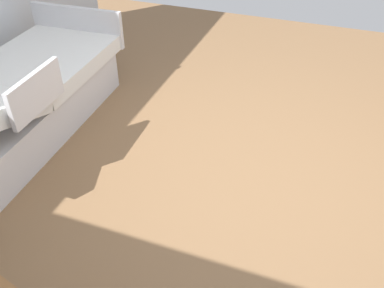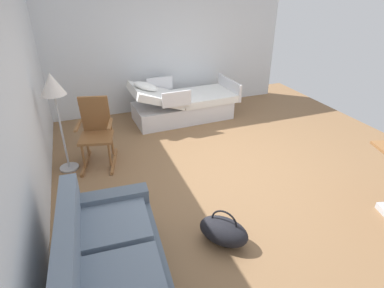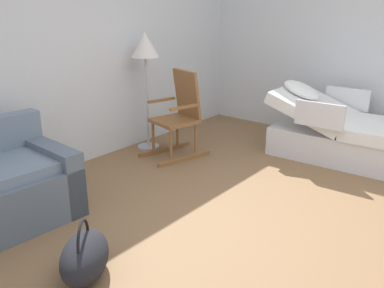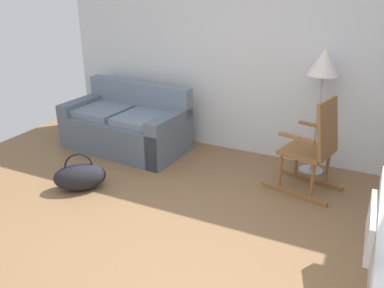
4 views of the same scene
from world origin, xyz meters
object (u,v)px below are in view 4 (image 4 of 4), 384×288
object	(u,v)px
rocking_chair	(313,148)
couch	(127,127)
duffel_bag	(80,176)
floor_lamp	(323,71)

from	to	relation	value
rocking_chair	couch	bearing A→B (deg)	176.95
couch	duffel_bag	bearing A→B (deg)	-80.49
couch	rocking_chair	size ratio (longest dim) A/B	1.57
couch	floor_lamp	bearing A→B (deg)	8.15
floor_lamp	duffel_bag	size ratio (longest dim) A/B	2.33
couch	floor_lamp	xyz separation A→B (m)	(2.40, 0.34, 0.92)
rocking_chair	duffel_bag	world-z (taller)	rocking_chair
couch	floor_lamp	distance (m)	2.60
couch	floor_lamp	size ratio (longest dim) A/B	1.11
duffel_bag	couch	bearing A→B (deg)	99.51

